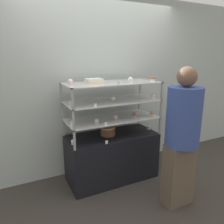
% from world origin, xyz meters
% --- Properties ---
extents(ground_plane, '(20.00, 20.00, 0.00)m').
position_xyz_m(ground_plane, '(0.00, 0.00, 0.00)').
color(ground_plane, '#38332D').
extents(back_wall, '(8.00, 0.05, 2.60)m').
position_xyz_m(back_wall, '(0.00, 0.42, 1.30)').
color(back_wall, '#A8B2AD').
rests_on(back_wall, ground_plane).
extents(display_base, '(1.26, 0.56, 0.67)m').
position_xyz_m(display_base, '(0.00, 0.00, 0.33)').
color(display_base, black).
rests_on(display_base, ground_plane).
extents(display_riser_lower, '(1.26, 0.56, 0.24)m').
position_xyz_m(display_riser_lower, '(0.00, 0.00, 0.90)').
color(display_riser_lower, '#99999E').
rests_on(display_riser_lower, display_base).
extents(display_riser_middle, '(1.26, 0.56, 0.24)m').
position_xyz_m(display_riser_middle, '(0.00, 0.00, 1.14)').
color(display_riser_middle, '#99999E').
rests_on(display_riser_middle, display_riser_lower).
extents(display_riser_upper, '(1.26, 0.56, 0.24)m').
position_xyz_m(display_riser_upper, '(0.00, 0.00, 1.39)').
color(display_riser_upper, '#99999E').
rests_on(display_riser_upper, display_riser_middle).
extents(layer_cake_centerpiece, '(0.21, 0.21, 0.12)m').
position_xyz_m(layer_cake_centerpiece, '(-0.06, 0.02, 0.73)').
color(layer_cake_centerpiece, brown).
rests_on(layer_cake_centerpiece, display_base).
extents(sheet_cake_frosted, '(0.20, 0.17, 0.06)m').
position_xyz_m(sheet_cake_frosted, '(-0.24, 0.03, 1.43)').
color(sheet_cake_frosted, beige).
rests_on(sheet_cake_frosted, display_riser_upper).
extents(cupcake_0, '(0.05, 0.05, 0.07)m').
position_xyz_m(cupcake_0, '(-0.59, -0.09, 0.70)').
color(cupcake_0, '#CCB28C').
rests_on(cupcake_0, display_base).
extents(cupcake_1, '(0.05, 0.05, 0.07)m').
position_xyz_m(cupcake_1, '(0.59, -0.04, 0.70)').
color(cupcake_1, white).
rests_on(cupcake_1, display_base).
extents(price_tag_0, '(0.04, 0.00, 0.04)m').
position_xyz_m(price_tag_0, '(-0.20, -0.26, 0.69)').
color(price_tag_0, white).
rests_on(price_tag_0, display_base).
extents(cupcake_2, '(0.05, 0.05, 0.07)m').
position_xyz_m(cupcake_2, '(-0.58, -0.10, 0.95)').
color(cupcake_2, white).
rests_on(cupcake_2, display_riser_lower).
extents(cupcake_3, '(0.05, 0.05, 0.07)m').
position_xyz_m(cupcake_3, '(-0.28, -0.14, 0.95)').
color(cupcake_3, '#CCB28C').
rests_on(cupcake_3, display_riser_lower).
extents(cupcake_4, '(0.05, 0.05, 0.07)m').
position_xyz_m(cupcake_4, '(0.01, -0.10, 0.95)').
color(cupcake_4, '#CCB28C').
rests_on(cupcake_4, display_riser_lower).
extents(cupcake_5, '(0.05, 0.05, 0.07)m').
position_xyz_m(cupcake_5, '(0.29, -0.10, 0.95)').
color(cupcake_5, '#CCB28C').
rests_on(cupcake_5, display_riser_lower).
extents(cupcake_6, '(0.05, 0.05, 0.07)m').
position_xyz_m(cupcake_6, '(0.56, -0.15, 0.95)').
color(cupcake_6, beige).
rests_on(cupcake_6, display_riser_lower).
extents(price_tag_1, '(0.04, 0.00, 0.04)m').
position_xyz_m(price_tag_1, '(-0.21, -0.26, 0.94)').
color(price_tag_1, white).
rests_on(price_tag_1, display_riser_lower).
extents(cupcake_7, '(0.06, 0.06, 0.07)m').
position_xyz_m(cupcake_7, '(-0.59, -0.11, 1.19)').
color(cupcake_7, beige).
rests_on(cupcake_7, display_riser_middle).
extents(cupcake_8, '(0.06, 0.06, 0.07)m').
position_xyz_m(cupcake_8, '(-0.01, -0.06, 1.19)').
color(cupcake_8, '#CCB28C').
rests_on(cupcake_8, display_riser_middle).
extents(cupcake_9, '(0.06, 0.06, 0.07)m').
position_xyz_m(cupcake_9, '(0.56, -0.14, 1.19)').
color(cupcake_9, white).
rests_on(cupcake_9, display_riser_middle).
extents(price_tag_2, '(0.04, 0.00, 0.04)m').
position_xyz_m(price_tag_2, '(-0.34, -0.26, 1.18)').
color(price_tag_2, white).
rests_on(price_tag_2, display_riser_middle).
extents(cupcake_10, '(0.06, 0.06, 0.08)m').
position_xyz_m(cupcake_10, '(-0.57, -0.04, 1.44)').
color(cupcake_10, beige).
rests_on(cupcake_10, display_riser_upper).
extents(cupcake_11, '(0.06, 0.06, 0.08)m').
position_xyz_m(cupcake_11, '(0.19, -0.15, 1.44)').
color(cupcake_11, white).
rests_on(cupcake_11, display_riser_upper).
extents(cupcake_12, '(0.06, 0.06, 0.08)m').
position_xyz_m(cupcake_12, '(0.56, -0.13, 1.44)').
color(cupcake_12, white).
rests_on(cupcake_12, display_riser_upper).
extents(price_tag_3, '(0.04, 0.00, 0.04)m').
position_xyz_m(price_tag_3, '(-0.04, -0.26, 1.42)').
color(price_tag_3, white).
rests_on(price_tag_3, display_riser_upper).
extents(customer_figure, '(0.38, 0.38, 1.64)m').
position_xyz_m(customer_figure, '(0.47, -0.85, 0.88)').
color(customer_figure, brown).
rests_on(customer_figure, ground_plane).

